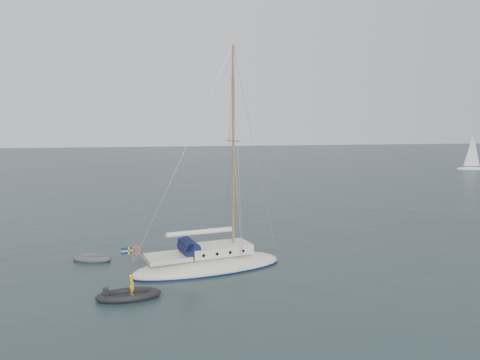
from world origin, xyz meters
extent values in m
plane|color=black|center=(0.00, 0.00, 0.00)|extent=(300.00, 300.00, 0.00)
ellipsoid|color=beige|center=(-2.56, -2.42, 0.16)|extent=(9.71, 3.02, 1.62)
cube|color=beige|center=(-1.81, -2.42, 1.27)|extent=(3.88, 2.05, 0.59)
cube|color=beige|center=(-5.15, -2.42, 1.10)|extent=(2.59, 2.05, 0.27)
cylinder|color=#111639|center=(-3.80, -2.42, 1.57)|extent=(1.04, 1.78, 1.04)
cube|color=#111639|center=(-4.02, -2.42, 1.78)|extent=(0.49, 1.78, 0.43)
cylinder|color=olive|center=(-0.84, -2.42, 7.44)|extent=(0.16, 0.16, 12.94)
cylinder|color=olive|center=(-0.84, -2.42, 8.09)|extent=(0.05, 2.37, 0.05)
cylinder|color=olive|center=(-3.10, -2.42, 2.43)|extent=(4.53, 0.11, 0.11)
cylinder|color=silver|center=(-3.10, -2.42, 2.48)|extent=(4.21, 0.30, 0.30)
cylinder|color=#94949C|center=(-6.87, -2.42, 1.56)|extent=(0.04, 2.37, 0.04)
torus|color=#E73F18|center=(-6.93, -1.77, 1.56)|extent=(0.58, 0.11, 0.58)
cylinder|color=olive|center=(-7.25, -2.42, 1.46)|extent=(0.03, 0.03, 0.97)
cube|color=navy|center=(-7.58, -2.42, 1.78)|extent=(0.65, 0.02, 0.41)
cube|color=gold|center=(-7.58, -2.42, 1.78)|extent=(0.67, 0.03, 0.10)
cube|color=gold|center=(-7.46, -2.42, 1.78)|extent=(0.10, 0.03, 0.43)
cylinder|color=black|center=(-3.21, -1.38, 1.27)|extent=(0.19, 0.06, 0.19)
cylinder|color=black|center=(-3.21, -3.45, 1.27)|extent=(0.19, 0.06, 0.19)
cylinder|color=black|center=(-2.35, -1.38, 1.27)|extent=(0.19, 0.06, 0.19)
cylinder|color=black|center=(-2.35, -3.45, 1.27)|extent=(0.19, 0.06, 0.19)
cylinder|color=black|center=(-1.48, -1.38, 1.27)|extent=(0.19, 0.06, 0.19)
cylinder|color=black|center=(-1.48, -3.45, 1.27)|extent=(0.19, 0.06, 0.19)
cylinder|color=black|center=(-0.62, -1.38, 1.27)|extent=(0.19, 0.06, 0.19)
cylinder|color=black|center=(-0.62, -3.45, 1.27)|extent=(0.19, 0.06, 0.19)
cube|color=#48484D|center=(-9.98, 1.05, 0.12)|extent=(1.65, 0.68, 0.10)
cube|color=black|center=(-7.30, -6.38, 0.12)|extent=(2.12, 0.88, 0.11)
cube|color=black|center=(-8.45, -6.38, 0.40)|extent=(0.31, 0.31, 0.53)
imported|color=gold|center=(-7.13, -6.38, 0.72)|extent=(0.41, 0.49, 1.13)
ellipsoid|color=silver|center=(56.39, 50.11, 0.05)|extent=(5.85, 1.95, 0.97)
cylinder|color=#94949C|center=(56.39, 50.11, 3.90)|extent=(0.10, 0.10, 6.82)
cone|color=silver|center=(56.34, 50.11, 3.90)|extent=(3.12, 3.12, 6.33)
camera|label=1|loc=(-6.14, -30.79, 9.24)|focal=35.00mm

